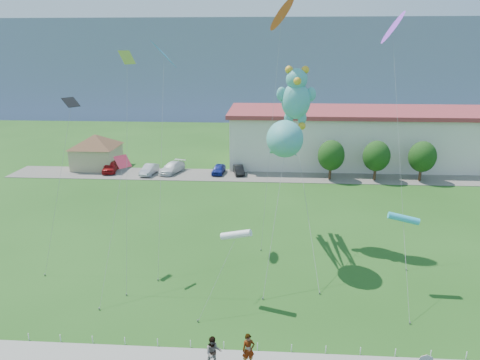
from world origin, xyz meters
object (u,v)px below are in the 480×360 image
at_px(parked_car_white, 172,168).
at_px(parked_car_blue, 219,169).
at_px(pedestrian_right, 213,352).
at_px(parked_car_red, 111,166).
at_px(pedestrian_left, 248,350).
at_px(warehouse, 427,137).
at_px(octopus_kite, 284,144).
at_px(parked_car_silver, 149,169).
at_px(pavilion, 96,148).
at_px(parked_car_black, 239,170).
at_px(teddy_bear_kite, 296,96).

height_order(parked_car_white, parked_car_blue, parked_car_white).
distance_m(pedestrian_right, parked_car_red, 43.41).
bearing_deg(pedestrian_left, warehouse, 45.40).
bearing_deg(octopus_kite, pedestrian_right, -105.97).
bearing_deg(parked_car_silver, parked_car_white, 26.49).
bearing_deg(octopus_kite, pavilion, 135.26).
bearing_deg(parked_car_black, pedestrian_right, -100.15).
xyz_separation_m(pedestrian_left, pedestrian_right, (-1.92, -0.30, -0.02)).
bearing_deg(parked_car_blue, octopus_kite, -65.42).
height_order(pavilion, teddy_bear_kite, teddy_bear_kite).
height_order(parked_car_silver, teddy_bear_kite, teddy_bear_kite).
relative_size(pavilion, warehouse, 0.15).
distance_m(parked_car_silver, octopus_kite, 30.73).
distance_m(pavilion, parked_car_blue, 18.82).
xyz_separation_m(parked_car_silver, teddy_bear_kite, (19.04, -19.34, 12.39)).
relative_size(pedestrian_right, teddy_bear_kite, 0.12).
relative_size(parked_car_red, parked_car_white, 0.90).
bearing_deg(pavilion, warehouse, 6.84).
bearing_deg(parked_car_silver, pavilion, 167.41).
bearing_deg(parked_car_silver, octopus_kite, -44.58).
height_order(pedestrian_left, pedestrian_right, pedestrian_left).
xyz_separation_m(warehouse, octopus_kite, (-23.27, -32.49, 5.62)).
distance_m(pavilion, octopus_kite, 38.23).
bearing_deg(parked_car_white, pedestrian_right, -55.93).
bearing_deg(parked_car_black, parked_car_white, 167.59).
bearing_deg(parked_car_blue, parked_car_silver, -168.42).
height_order(pavilion, parked_car_white, pavilion).
distance_m(parked_car_red, parked_car_silver, 6.01).
height_order(warehouse, parked_car_black, warehouse).
bearing_deg(pavilion, pedestrian_left, -58.91).
xyz_separation_m(pavilion, parked_car_red, (2.83, -2.30, -2.19)).
height_order(pavilion, parked_car_red, pavilion).
bearing_deg(parked_car_white, pavilion, -172.05).
relative_size(pavilion, octopus_kite, 0.73).
bearing_deg(pedestrian_left, parked_car_white, 92.32).
bearing_deg(parked_car_red, parked_car_blue, -7.64).
bearing_deg(pedestrian_right, pavilion, 105.91).
xyz_separation_m(pedestrian_right, parked_car_red, (-19.76, 38.65, -0.22)).
distance_m(pedestrian_left, teddy_bear_kite, 21.97).
bearing_deg(parked_car_red, warehouse, 2.23).
height_order(parked_car_white, parked_car_black, parked_car_white).
bearing_deg(parked_car_white, pedestrian_left, -53.19).
relative_size(parked_car_silver, parked_car_blue, 1.09).
relative_size(parked_car_black, teddy_bear_kite, 0.24).
distance_m(octopus_kite, teddy_bear_kite, 5.29).
bearing_deg(pedestrian_left, octopus_kite, 65.16).
bearing_deg(warehouse, pedestrian_right, -120.28).
xyz_separation_m(pedestrian_left, parked_car_blue, (-5.98, 38.38, -0.36)).
relative_size(pavilion, parked_car_silver, 2.20).
bearing_deg(parked_car_white, parked_car_red, -160.87).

